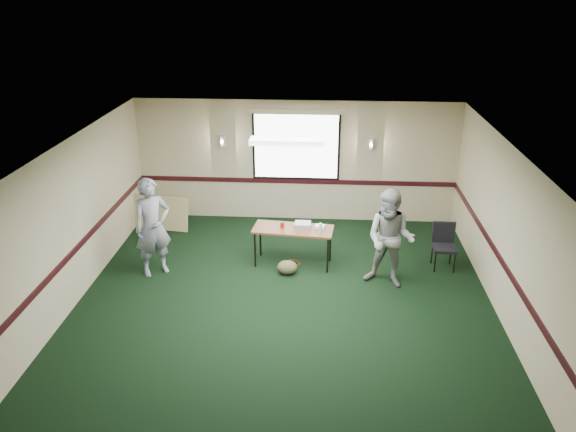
# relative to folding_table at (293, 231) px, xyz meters

# --- Properties ---
(ground) EXTENTS (8.00, 8.00, 0.00)m
(ground) POSITION_rel_folding_table_xyz_m (-0.06, -1.78, -0.69)
(ground) COLOR black
(ground) RESTS_ON ground
(room_shell) EXTENTS (8.00, 8.02, 8.00)m
(room_shell) POSITION_rel_folding_table_xyz_m (-0.06, 0.34, 0.89)
(room_shell) COLOR tan
(room_shell) RESTS_ON ground
(folding_table) EXTENTS (1.55, 0.75, 0.75)m
(folding_table) POSITION_rel_folding_table_xyz_m (0.00, 0.00, 0.00)
(folding_table) COLOR brown
(folding_table) RESTS_ON ground
(projector) EXTENTS (0.30, 0.25, 0.10)m
(projector) POSITION_rel_folding_table_xyz_m (0.18, 0.05, 0.10)
(projector) COLOR #9898A0
(projector) RESTS_ON folding_table
(game_console) EXTENTS (0.21, 0.18, 0.05)m
(game_console) POSITION_rel_folding_table_xyz_m (0.50, 0.07, 0.08)
(game_console) COLOR white
(game_console) RESTS_ON folding_table
(red_cup) EXTENTS (0.08, 0.08, 0.11)m
(red_cup) POSITION_rel_folding_table_xyz_m (-0.20, 0.00, 0.11)
(red_cup) COLOR #A90F0B
(red_cup) RESTS_ON folding_table
(water_bottle) EXTENTS (0.06, 0.06, 0.19)m
(water_bottle) POSITION_rel_folding_table_xyz_m (0.51, -0.17, 0.15)
(water_bottle) COLOR #97C9F7
(water_bottle) RESTS_ON folding_table
(duffel_bag) EXTENTS (0.43, 0.37, 0.27)m
(duffel_bag) POSITION_rel_folding_table_xyz_m (-0.08, -0.41, -0.56)
(duffel_bag) COLOR #4A482A
(duffel_bag) RESTS_ON ground
(cable_coil) EXTENTS (0.39, 0.39, 0.02)m
(cable_coil) POSITION_rel_folding_table_xyz_m (-0.02, -0.01, -0.68)
(cable_coil) COLOR red
(cable_coil) RESTS_ON ground
(folded_table) EXTENTS (1.46, 0.43, 0.74)m
(folded_table) POSITION_rel_folding_table_xyz_m (-3.06, 1.47, -0.32)
(folded_table) COLOR tan
(folded_table) RESTS_ON ground
(conference_chair) EXTENTS (0.42, 0.44, 0.86)m
(conference_chair) POSITION_rel_folding_table_xyz_m (2.83, 0.11, -0.19)
(conference_chair) COLOR black
(conference_chair) RESTS_ON ground
(person_left) EXTENTS (0.80, 0.75, 1.84)m
(person_left) POSITION_rel_folding_table_xyz_m (-2.51, -0.51, 0.23)
(person_left) COLOR #3E5088
(person_left) RESTS_ON ground
(person_right) EXTENTS (1.05, 0.93, 1.79)m
(person_right) POSITION_rel_folding_table_xyz_m (1.73, -0.66, 0.20)
(person_right) COLOR #6D7FA9
(person_right) RESTS_ON ground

